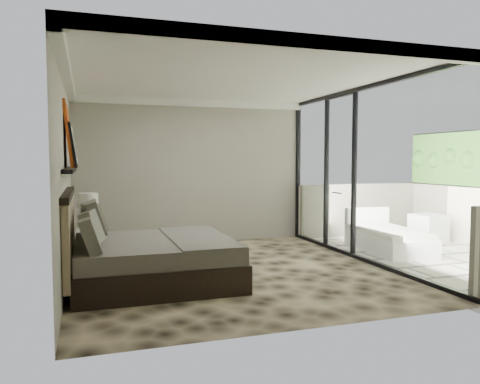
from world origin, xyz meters
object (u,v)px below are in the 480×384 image
object	(u,v)px
nightstand	(92,247)
ottoman	(428,228)
bed	(146,257)
table_lamp	(88,206)
lounger	(387,238)

from	to	relation	value
nightstand	ottoman	distance (m)	6.34
nightstand	ottoman	bearing A→B (deg)	-11.22
bed	ottoman	bearing A→B (deg)	13.41
table_lamp	ottoman	xyz separation A→B (m)	(6.39, -0.21, -0.62)
table_lamp	ottoman	bearing A→B (deg)	-1.93
table_lamp	lounger	distance (m)	5.21
table_lamp	ottoman	distance (m)	6.42
table_lamp	ottoman	world-z (taller)	table_lamp
lounger	table_lamp	bearing A→B (deg)	178.25
table_lamp	bed	bearing A→B (deg)	-65.40
ottoman	lounger	world-z (taller)	lounger
bed	nightstand	distance (m)	1.72
bed	table_lamp	world-z (taller)	bed
nightstand	table_lamp	world-z (taller)	table_lamp
bed	table_lamp	size ratio (longest dim) A/B	3.65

